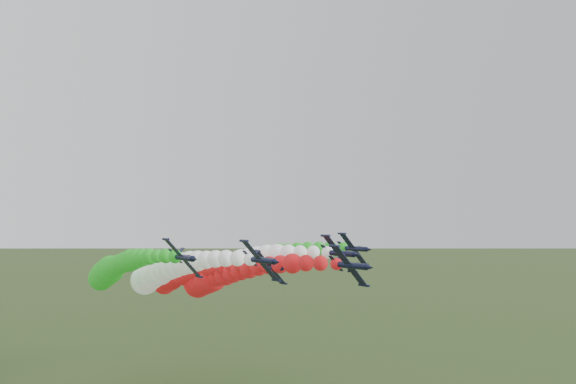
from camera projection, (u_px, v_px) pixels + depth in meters
name	position (u px, v px, depth m)	size (l,w,h in m)	color
jet_lead	(218.00, 277.00, 144.81)	(13.85, 83.96, 17.89)	black
jet_inner_left	(162.00, 273.00, 143.03)	(13.86, 83.97, 17.90)	black
jet_inner_right	(222.00, 268.00, 152.97)	(14.25, 84.36, 18.29)	black
jet_outer_left	(112.00, 271.00, 148.18)	(13.45, 83.56, 17.49)	black
jet_outer_right	(245.00, 262.00, 172.20)	(13.81, 83.92, 17.85)	black
jet_trail	(181.00, 276.00, 163.62)	(13.65, 83.76, 17.69)	black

